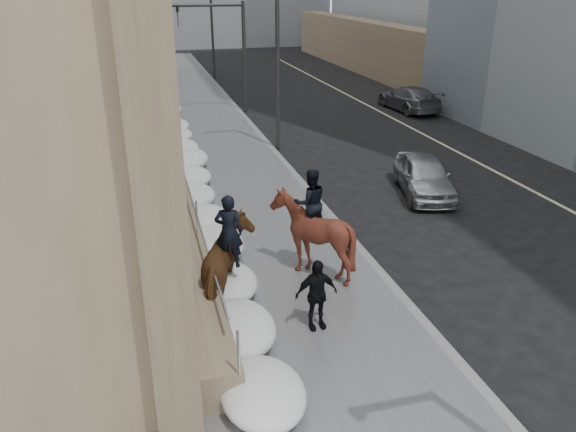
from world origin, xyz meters
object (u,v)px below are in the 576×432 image
at_px(mounted_horse_left, 228,264).
at_px(mounted_horse_right, 312,231).
at_px(car_grey, 409,98).
at_px(car_silver, 424,175).
at_px(pedestrian, 316,294).

bearing_deg(mounted_horse_left, mounted_horse_right, -139.61).
xyz_separation_m(mounted_horse_right, car_grey, (11.34, 17.48, -0.58)).
relative_size(mounted_horse_left, mounted_horse_right, 0.97).
relative_size(car_silver, car_grey, 0.84).
bearing_deg(car_silver, mounted_horse_left, -129.93).
bearing_deg(mounted_horse_right, mounted_horse_left, 23.81).
height_order(mounted_horse_right, pedestrian, mounted_horse_right).
distance_m(car_silver, car_grey, 13.99).
bearing_deg(mounted_horse_right, car_silver, -139.65).
bearing_deg(pedestrian, car_silver, 44.96).
relative_size(mounted_horse_left, car_silver, 0.65).
bearing_deg(car_silver, mounted_horse_right, -125.77).
bearing_deg(car_grey, mounted_horse_right, 53.55).
distance_m(mounted_horse_left, mounted_horse_right, 2.48).
height_order(pedestrian, car_silver, pedestrian).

